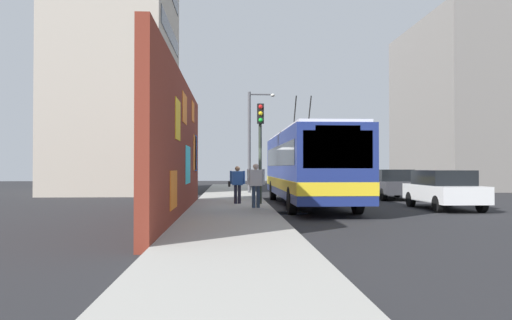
{
  "coord_description": "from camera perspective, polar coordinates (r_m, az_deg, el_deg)",
  "views": [
    {
      "loc": [
        -20.5,
        1.63,
        1.7
      ],
      "look_at": [
        -0.52,
        0.56,
        2.0
      ],
      "focal_mm": 33.92,
      "sensor_mm": 36.0,
      "label": 1
    }
  ],
  "objects": [
    {
      "name": "curbside_puddle",
      "position": [
        18.05,
        4.06,
        -6.26
      ],
      "size": [
        1.35,
        1.35,
        0.0
      ],
      "primitive_type": "cylinder",
      "color": "black",
      "rests_on": "ground_plane"
    },
    {
      "name": "building_far_left",
      "position": [
        34.7,
        -15.87,
        10.2
      ],
      "size": [
        10.96,
        7.02,
        16.67
      ],
      "color": "#B2A899",
      "rests_on": "ground_plane"
    },
    {
      "name": "parked_car_white",
      "position": [
        20.99,
        21.23,
        -3.17
      ],
      "size": [
        4.14,
        1.91,
        1.58
      ],
      "color": "white",
      "rests_on": "ground_plane"
    },
    {
      "name": "pedestrian_at_curb",
      "position": [
        18.52,
        -0.01,
        -2.58
      ],
      "size": [
        0.23,
        0.68,
        1.69
      ],
      "color": "#2D3F59",
      "rests_on": "sidewalk_slab"
    },
    {
      "name": "ground_plane",
      "position": [
        20.63,
        1.47,
        -5.59
      ],
      "size": [
        80.0,
        80.0,
        0.0
      ],
      "primitive_type": "plane",
      "color": "#232326"
    },
    {
      "name": "sidewalk_slab",
      "position": [
        20.56,
        -3.0,
        -5.39
      ],
      "size": [
        48.0,
        3.2,
        0.15
      ],
      "primitive_type": "cube",
      "color": "#9E9B93",
      "rests_on": "ground_plane"
    },
    {
      "name": "traffic_light",
      "position": [
        20.49,
        0.51,
        2.81
      ],
      "size": [
        0.49,
        0.28,
        4.26
      ],
      "color": "#2D382D",
      "rests_on": "sidewalk_slab"
    },
    {
      "name": "street_lamp",
      "position": [
        29.76,
        -0.43,
        3.04
      ],
      "size": [
        0.44,
        1.68,
        6.2
      ],
      "color": "#4C4C51",
      "rests_on": "sidewalk_slab"
    },
    {
      "name": "pedestrian_midblock",
      "position": [
        20.64,
        -2.23,
        -2.59
      ],
      "size": [
        0.22,
        0.73,
        1.6
      ],
      "color": "#1E1E2D",
      "rests_on": "sidewalk_slab"
    },
    {
      "name": "city_bus",
      "position": [
        21.45,
        6.12,
        -0.54
      ],
      "size": [
        12.03,
        2.68,
        5.05
      ],
      "color": "navy",
      "rests_on": "ground_plane"
    },
    {
      "name": "parked_car_dark_gray",
      "position": [
        27.0,
        15.58,
        -2.67
      ],
      "size": [
        4.4,
        1.95,
        1.58
      ],
      "color": "#38383D",
      "rests_on": "ground_plane"
    },
    {
      "name": "graffiti_wall",
      "position": [
        16.72,
        -8.98,
        1.47
      ],
      "size": [
        14.19,
        0.32,
        4.75
      ],
      "color": "maroon",
      "rests_on": "ground_plane"
    },
    {
      "name": "building_far_right",
      "position": [
        42.52,
        23.06,
        5.87
      ],
      "size": [
        13.19,
        7.48,
        13.27
      ],
      "color": "gray",
      "rests_on": "ground_plane"
    }
  ]
}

